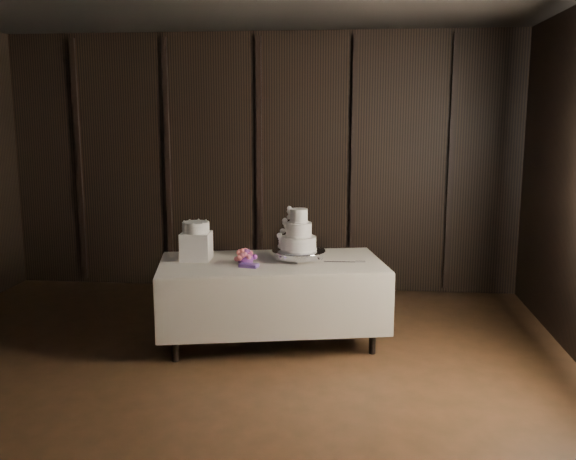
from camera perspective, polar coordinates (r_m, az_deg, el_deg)
The scene contains 8 objects.
room at distance 4.16m, azimuth -9.71°, elevation 2.40°, with size 6.08×7.08×3.08m.
display_table at distance 5.84m, azimuth -1.47°, elevation -6.10°, with size 2.16×1.43×0.76m.
cake_stand at distance 5.81m, azimuth 0.96°, elevation -2.25°, with size 0.48×0.48×0.09m, color silver.
wedding_cake at distance 5.75m, azimuth 0.67°, elevation -0.38°, with size 0.35×0.32×0.38m.
bouquet at distance 5.66m, azimuth -3.81°, elevation -2.47°, with size 0.26×0.36×0.17m, color #BB5261, non-canonical shape.
box_pedestal at distance 5.87m, azimuth -8.15°, elevation -1.42°, with size 0.26×0.26×0.25m, color white.
small_cake at distance 5.83m, azimuth -8.19°, elevation 0.25°, with size 0.24×0.24×0.10m, color white.
cake_knife at distance 5.73m, azimuth 4.59°, elevation -2.85°, with size 0.37×0.02×0.01m, color silver.
Camera 1 is at (1.13, -3.97, 2.05)m, focal length 40.00 mm.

